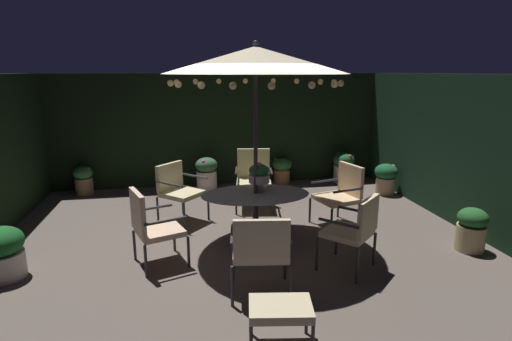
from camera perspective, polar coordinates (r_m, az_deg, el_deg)
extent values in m
cube|color=brown|center=(5.98, -2.25, -9.96)|extent=(7.55, 6.83, 0.02)
cube|color=black|center=(8.80, -5.33, 5.85)|extent=(7.55, 0.30, 2.37)
cube|color=black|center=(7.07, 28.17, 2.28)|extent=(0.30, 6.83, 2.37)
cylinder|color=#302A2F|center=(5.96, -0.05, -9.78)|extent=(0.55, 0.55, 0.03)
cylinder|color=#302A2F|center=(5.83, -0.05, -6.79)|extent=(0.09, 0.09, 0.70)
ellipsoid|color=gray|center=(5.72, -0.05, -3.38)|extent=(1.55, 1.04, 0.03)
cylinder|color=#302931|center=(5.58, -0.05, 1.90)|extent=(0.06, 0.06, 2.50)
cone|color=beige|center=(5.46, -0.06, 15.39)|extent=(2.46, 2.46, 0.35)
sphere|color=#302931|center=(5.47, -0.06, 17.65)|extent=(0.07, 0.07, 0.07)
sphere|color=#F9DB8C|center=(5.79, 11.03, 12.16)|extent=(0.08, 0.08, 0.08)
sphere|color=#F9DB8C|center=(6.11, 9.13, 12.32)|extent=(0.08, 0.08, 0.08)
sphere|color=#F9DB8C|center=(6.40, 5.80, 12.49)|extent=(0.08, 0.08, 0.08)
sphere|color=#F9DB8C|center=(6.54, 2.48, 12.57)|extent=(0.08, 0.08, 0.08)
sphere|color=#F9DB8C|center=(6.56, -1.52, 12.58)|extent=(0.08, 0.08, 0.08)
sphere|color=#F9DB8C|center=(6.44, -5.29, 12.50)|extent=(0.08, 0.08, 0.08)
sphere|color=#F9DB8C|center=(6.19, -8.55, 12.36)|extent=(0.08, 0.08, 0.08)
sphere|color=#F9DB8C|center=(5.78, -11.18, 12.15)|extent=(0.08, 0.08, 0.08)
sphere|color=#F9DB8C|center=(5.41, -12.04, 12.01)|extent=(0.08, 0.08, 0.08)
sphere|color=#F9DB8C|center=(4.91, -10.98, 11.90)|extent=(0.08, 0.08, 0.08)
sphere|color=#F9DB8C|center=(4.57, -7.77, 11.89)|extent=(0.08, 0.08, 0.08)
sphere|color=#F9DB8C|center=(4.38, -3.30, 11.92)|extent=(0.08, 0.08, 0.08)
sphere|color=#F9DB8C|center=(4.37, 2.23, 11.92)|extent=(0.08, 0.08, 0.08)
sphere|color=#F9DB8C|center=(4.58, 7.93, 11.90)|extent=(0.08, 0.08, 0.08)
sphere|color=#F9DB8C|center=(4.95, 11.06, 11.91)|extent=(0.08, 0.08, 0.08)
sphere|color=#F9DB8C|center=(5.34, 11.94, 12.00)|extent=(0.08, 0.08, 0.08)
cylinder|color=beige|center=(5.80, 0.45, -2.29)|extent=(0.13, 0.13, 0.13)
cylinder|color=beige|center=(5.77, 0.45, -1.13)|extent=(0.30, 0.30, 0.11)
ellipsoid|color=#286036|center=(5.74, 0.46, 0.05)|extent=(0.29, 0.29, 0.17)
sphere|color=#A93D82|center=(5.72, 0.46, 0.68)|extent=(0.10, 0.10, 0.10)
cylinder|color=#2D2D34|center=(4.85, -3.26, -12.84)|extent=(0.04, 0.04, 0.46)
cylinder|color=#2D2D34|center=(4.87, 4.13, -12.71)|extent=(0.04, 0.04, 0.46)
cylinder|color=#2D2D34|center=(4.36, -3.40, -16.11)|extent=(0.04, 0.04, 0.46)
cylinder|color=#2D2D34|center=(4.39, 4.94, -15.93)|extent=(0.04, 0.04, 0.46)
cube|color=beige|center=(4.48, 0.62, -11.36)|extent=(0.67, 0.62, 0.07)
cube|color=beige|center=(4.14, 0.80, -9.79)|extent=(0.59, 0.14, 0.43)
cylinder|color=#2D2D34|center=(4.40, -3.41, -9.03)|extent=(0.11, 0.53, 0.04)
cylinder|color=#2D2D34|center=(4.43, 4.63, -8.90)|extent=(0.11, 0.53, 0.04)
cylinder|color=#2C302C|center=(5.12, 8.64, -11.60)|extent=(0.04, 0.04, 0.44)
cylinder|color=#2C302C|center=(5.57, 11.31, -9.54)|extent=(0.04, 0.04, 0.44)
cylinder|color=#2C302C|center=(4.92, 14.18, -12.94)|extent=(0.04, 0.04, 0.44)
cylinder|color=#2C302C|center=(5.39, 16.44, -10.65)|extent=(0.04, 0.04, 0.44)
cube|color=beige|center=(5.14, 12.80, -8.56)|extent=(0.74, 0.74, 0.07)
cube|color=beige|center=(4.96, 15.62, -6.33)|extent=(0.42, 0.41, 0.45)
cylinder|color=#2C302C|center=(4.83, 11.61, -7.34)|extent=(0.37, 0.39, 0.04)
cylinder|color=#2C302C|center=(5.31, 14.12, -5.53)|extent=(0.37, 0.39, 0.04)
cylinder|color=#2B2E33|center=(6.18, 10.66, -7.20)|extent=(0.04, 0.04, 0.42)
cylinder|color=#2B2E33|center=(6.64, 7.65, -5.58)|extent=(0.04, 0.04, 0.42)
cylinder|color=#2B2E33|center=(6.52, 14.72, -6.32)|extent=(0.04, 0.04, 0.42)
cylinder|color=#2B2E33|center=(6.95, 11.59, -4.85)|extent=(0.04, 0.04, 0.42)
cube|color=#DEB98B|center=(6.49, 11.25, -3.94)|extent=(0.69, 0.70, 0.07)
cube|color=#DEB98B|center=(6.57, 13.27, -1.26)|extent=(0.21, 0.56, 0.49)
cylinder|color=#2B2E33|center=(6.20, 12.97, -2.76)|extent=(0.53, 0.18, 0.04)
cylinder|color=#2B2E33|center=(6.66, 9.82, -1.46)|extent=(0.53, 0.18, 0.04)
cylinder|color=#2F2A2F|center=(6.94, 2.28, -4.48)|extent=(0.04, 0.04, 0.45)
cylinder|color=#2F2A2F|center=(6.93, -2.83, -4.52)|extent=(0.04, 0.04, 0.45)
cylinder|color=#2F2A2F|center=(7.49, 2.00, -3.08)|extent=(0.04, 0.04, 0.45)
cylinder|color=#2F2A2F|center=(7.48, -2.73, -3.11)|extent=(0.04, 0.04, 0.45)
cube|color=beige|center=(7.13, -0.32, -1.79)|extent=(0.68, 0.65, 0.07)
cube|color=beige|center=(7.32, -0.36, 1.06)|extent=(0.59, 0.15, 0.53)
cylinder|color=#2F2A2F|center=(7.08, 2.17, -0.02)|extent=(0.12, 0.55, 0.04)
cylinder|color=#2F2A2F|center=(7.07, -2.82, -0.05)|extent=(0.12, 0.55, 0.04)
cylinder|color=#30302F|center=(6.72, -6.77, -5.15)|extent=(0.04, 0.04, 0.46)
cylinder|color=#30302F|center=(6.31, -10.14, -6.56)|extent=(0.04, 0.04, 0.46)
cylinder|color=#30302F|center=(7.08, -10.37, -4.28)|extent=(0.04, 0.04, 0.46)
cylinder|color=#30302F|center=(6.69, -13.76, -5.54)|extent=(0.04, 0.04, 0.46)
cube|color=beige|center=(6.61, -10.35, -3.20)|extent=(0.80, 0.80, 0.07)
cube|color=beige|center=(6.73, -12.16, -0.78)|extent=(0.42, 0.45, 0.43)
cylinder|color=#30302F|center=(6.76, -8.77, -0.77)|extent=(0.42, 0.40, 0.04)
cylinder|color=#30302F|center=(6.35, -12.22, -1.88)|extent=(0.42, 0.40, 0.04)
cylinder|color=#312F33|center=(5.69, -11.53, -9.19)|extent=(0.04, 0.04, 0.41)
cylinder|color=#312F33|center=(5.22, -9.54, -11.29)|extent=(0.04, 0.04, 0.41)
cylinder|color=#312F33|center=(5.56, -16.86, -10.09)|extent=(0.04, 0.04, 0.41)
cylinder|color=#312F33|center=(5.08, -15.36, -12.36)|extent=(0.04, 0.04, 0.41)
cube|color=beige|center=(5.28, -13.47, -8.32)|extent=(0.68, 0.68, 0.07)
cube|color=beige|center=(5.12, -16.41, -5.71)|extent=(0.23, 0.51, 0.52)
cylinder|color=#312F33|center=(5.45, -14.44, -5.18)|extent=(0.50, 0.21, 0.04)
cylinder|color=#312F33|center=(4.96, -12.68, -7.01)|extent=(0.50, 0.21, 0.04)
cylinder|color=#2B2D34|center=(3.99, -0.76, -20.19)|extent=(0.03, 0.03, 0.34)
cylinder|color=#2B2D34|center=(4.03, 7.18, -19.95)|extent=(0.03, 0.03, 0.34)
cube|color=beige|center=(3.74, 3.50, -18.97)|extent=(0.61, 0.47, 0.08)
cylinder|color=beige|center=(5.77, -32.10, -11.29)|extent=(0.47, 0.47, 0.32)
ellipsoid|color=#1A5D26|center=(5.66, -32.49, -8.54)|extent=(0.51, 0.51, 0.35)
sphere|color=orange|center=(5.60, -30.83, -8.13)|extent=(0.08, 0.08, 0.08)
sphere|color=#E57C42|center=(5.78, -32.13, -7.18)|extent=(0.07, 0.07, 0.07)
cylinder|color=beige|center=(9.15, 12.26, -0.45)|extent=(0.43, 0.43, 0.38)
ellipsoid|color=#255A2F|center=(9.08, 12.37, 1.51)|extent=(0.47, 0.47, 0.33)
sphere|color=#D8823F|center=(9.12, 13.47, 2.01)|extent=(0.09, 0.09, 0.09)
sphere|color=orange|center=(9.25, 12.81, 1.85)|extent=(0.06, 0.06, 0.06)
sphere|color=orange|center=(9.19, 11.63, 2.34)|extent=(0.07, 0.07, 0.07)
sphere|color=orange|center=(9.04, 11.64, 1.73)|extent=(0.08, 0.08, 0.08)
sphere|color=orange|center=(8.91, 12.37, 1.76)|extent=(0.08, 0.08, 0.08)
sphere|color=#E27246|center=(8.94, 13.21, 2.01)|extent=(0.07, 0.07, 0.07)
cylinder|color=beige|center=(8.37, -6.99, -1.44)|extent=(0.42, 0.42, 0.42)
ellipsoid|color=#37613C|center=(8.29, -7.06, 0.78)|extent=(0.45, 0.45, 0.32)
sphere|color=#BA307F|center=(8.26, -6.28, 0.90)|extent=(0.06, 0.06, 0.06)
sphere|color=#AE3D80|center=(8.42, -7.71, 1.31)|extent=(0.08, 0.08, 0.08)
sphere|color=#B63586|center=(8.13, -7.46, 1.23)|extent=(0.08, 0.08, 0.08)
cylinder|color=#87684A|center=(8.79, -23.17, -2.03)|extent=(0.35, 0.35, 0.33)
ellipsoid|color=#327538|center=(8.72, -23.33, -0.32)|extent=(0.38, 0.38, 0.27)
sphere|color=#E38846|center=(8.65, -22.73, 0.17)|extent=(0.07, 0.07, 0.07)
sphere|color=orange|center=(8.79, -22.78, 0.02)|extent=(0.08, 0.08, 0.08)
sphere|color=orange|center=(8.79, -23.58, 0.32)|extent=(0.07, 0.07, 0.07)
sphere|color=orange|center=(8.79, -24.20, -0.09)|extent=(0.08, 0.08, 0.08)
sphere|color=orange|center=(8.64, -23.77, -0.40)|extent=(0.09, 0.09, 0.09)
sphere|color=orange|center=(8.63, -23.29, -0.26)|extent=(0.10, 0.10, 0.10)
cylinder|color=tan|center=(8.51, 17.84, -2.06)|extent=(0.37, 0.37, 0.33)
ellipsoid|color=#19522E|center=(8.44, 17.98, -0.16)|extent=(0.45, 0.45, 0.32)
sphere|color=#AE3F80|center=(8.46, 18.87, 0.49)|extent=(0.10, 0.10, 0.10)
sphere|color=#AA3878|center=(8.46, 17.31, 0.30)|extent=(0.09, 0.09, 0.09)
sphere|color=#A42E8C|center=(8.32, 18.17, 0.20)|extent=(0.09, 0.09, 0.09)
cylinder|color=tan|center=(6.34, 28.10, -8.40)|extent=(0.38, 0.38, 0.36)
ellipsoid|color=#225725|center=(6.24, 28.40, -5.93)|extent=(0.39, 0.39, 0.28)
sphere|color=#B73F72|center=(6.29, 29.37, -5.29)|extent=(0.08, 0.08, 0.08)
sphere|color=#A82989|center=(6.25, 27.58, -5.31)|extent=(0.08, 0.08, 0.08)
sphere|color=#B43586|center=(6.14, 28.36, -5.67)|extent=(0.09, 0.09, 0.09)
cylinder|color=#A7683E|center=(8.90, 3.68, -0.83)|extent=(0.35, 0.35, 0.30)
ellipsoid|color=#31662E|center=(8.83, 3.70, 0.84)|extent=(0.42, 0.42, 0.29)
sphere|color=orange|center=(8.89, 4.75, 1.16)|extent=(0.10, 0.10, 0.10)
sphere|color=#D97A43|center=(8.96, 3.87, 1.45)|extent=(0.10, 0.10, 0.10)
sphere|color=orange|center=(8.89, 2.82, 1.54)|extent=(0.07, 0.07, 0.07)
sphere|color=orange|center=(8.74, 3.40, 0.73)|extent=(0.10, 0.10, 0.10)
sphere|color=orange|center=(8.70, 4.20, 0.89)|extent=(0.06, 0.06, 0.06)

